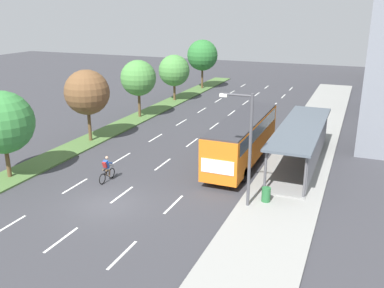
{
  "coord_description": "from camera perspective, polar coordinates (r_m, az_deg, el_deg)",
  "views": [
    {
      "loc": [
        12.94,
        -18.61,
        10.94
      ],
      "look_at": [
        1.56,
        9.0,
        1.2
      ],
      "focal_mm": 39.14,
      "sensor_mm": 36.0,
      "label": 1
    }
  ],
  "objects": [
    {
      "name": "ground_plane",
      "position": [
        25.17,
        -11.27,
        -8.08
      ],
      "size": [
        140.0,
        140.0,
        0.0
      ],
      "primitive_type": "plane",
      "color": "#38383D"
    },
    {
      "name": "median_strip",
      "position": [
        45.39,
        -6.24,
        4.09
      ],
      "size": [
        2.6,
        52.0,
        0.12
      ],
      "primitive_type": "cube",
      "color": "#4C7038",
      "rests_on": "ground"
    },
    {
      "name": "sidewalk_right",
      "position": [
        40.28,
        16.31,
        1.67
      ],
      "size": [
        4.5,
        52.0,
        0.15
      ],
      "primitive_type": "cube",
      "color": "gray",
      "rests_on": "ground"
    },
    {
      "name": "lane_divider_left",
      "position": [
        42.02,
        -1.45,
        2.97
      ],
      "size": [
        0.14,
        47.95,
        0.01
      ],
      "color": "white",
      "rests_on": "ground"
    },
    {
      "name": "lane_divider_center",
      "position": [
        40.77,
        3.06,
        2.48
      ],
      "size": [
        0.14,
        47.95,
        0.01
      ],
      "color": "white",
      "rests_on": "ground"
    },
    {
      "name": "lane_divider_right",
      "position": [
        39.8,
        7.82,
        1.94
      ],
      "size": [
        0.14,
        47.95,
        0.01
      ],
      "color": "white",
      "rests_on": "ground"
    },
    {
      "name": "bus_shelter",
      "position": [
        30.87,
        15.06,
        0.33
      ],
      "size": [
        2.9,
        12.58,
        2.86
      ],
      "color": "gray",
      "rests_on": "sidewalk_right"
    },
    {
      "name": "bus",
      "position": [
        30.7,
        6.93,
        1.13
      ],
      "size": [
        2.54,
        11.29,
        3.37
      ],
      "color": "orange",
      "rests_on": "ground"
    },
    {
      "name": "cyclist",
      "position": [
        28.13,
        -11.55,
        -3.48
      ],
      "size": [
        0.46,
        1.82,
        1.71
      ],
      "color": "black",
      "rests_on": "ground"
    },
    {
      "name": "median_tree_nearest",
      "position": [
        29.73,
        -24.45,
        2.69
      ],
      "size": [
        4.1,
        4.1,
        5.82
      ],
      "color": "brown",
      "rests_on": "median_strip"
    },
    {
      "name": "median_tree_second",
      "position": [
        35.95,
        -14.12,
        6.83
      ],
      "size": [
        3.75,
        3.75,
        6.04
      ],
      "color": "brown",
      "rests_on": "median_strip"
    },
    {
      "name": "median_tree_third",
      "position": [
        43.38,
        -7.32,
        8.9
      ],
      "size": [
        3.63,
        3.63,
        5.85
      ],
      "color": "brown",
      "rests_on": "median_strip"
    },
    {
      "name": "median_tree_fourth",
      "position": [
        51.27,
        -2.45,
        9.97
      ],
      "size": [
        3.75,
        3.75,
        5.5
      ],
      "color": "brown",
      "rests_on": "median_strip"
    },
    {
      "name": "median_tree_fifth",
      "position": [
        59.17,
        1.42,
        12.0
      ],
      "size": [
        4.23,
        4.23,
        6.69
      ],
      "color": "brown",
      "rests_on": "median_strip"
    },
    {
      "name": "streetlight",
      "position": [
        23.15,
        7.52,
        0.17
      ],
      "size": [
        1.91,
        0.24,
        6.5
      ],
      "color": "#4C4C51",
      "rests_on": "sidewalk_right"
    },
    {
      "name": "trash_bin",
      "position": [
        24.94,
        10.06,
        -6.79
      ],
      "size": [
        0.52,
        0.52,
        0.85
      ],
      "primitive_type": "cylinder",
      "color": "#286B38",
      "rests_on": "sidewalk_right"
    }
  ]
}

